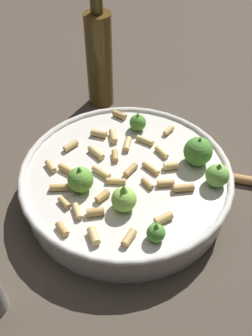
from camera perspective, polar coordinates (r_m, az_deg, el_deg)
The scene contains 3 objects.
ground_plane at distance 0.68m, azimuth -0.00°, elevation -3.87°, with size 2.40×2.40×0.00m, color #42382D.
cooking_pan at distance 0.65m, azimuth 0.17°, elevation -1.91°, with size 0.34×0.34×0.11m.
olive_oil_bottle at distance 0.83m, azimuth -3.83°, elevation 15.33°, with size 0.05×0.05×0.25m.
Camera 1 is at (-0.44, 0.05, 0.51)m, focal length 42.78 mm.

